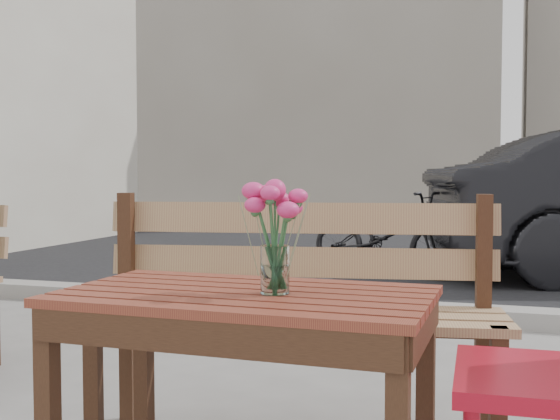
% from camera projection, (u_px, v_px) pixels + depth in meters
% --- Properties ---
extents(street, '(30.00, 8.12, 0.12)m').
position_uv_depth(street, '(396.00, 273.00, 6.93)').
color(street, black).
rests_on(street, ground).
extents(backdrop_buildings, '(15.50, 4.00, 8.00)m').
position_uv_depth(backdrop_buildings, '(463.00, 57.00, 15.60)').
color(backdrop_buildings, gray).
rests_on(backdrop_buildings, ground).
extents(main_table, '(1.10, 0.66, 0.67)m').
position_uv_depth(main_table, '(245.00, 328.00, 2.08)').
color(main_table, maroon).
rests_on(main_table, ground).
extents(main_bench, '(1.60, 0.71, 0.96)m').
position_uv_depth(main_bench, '(297.00, 287.00, 2.69)').
color(main_bench, '#A37654').
rests_on(main_bench, ground).
extents(main_vase, '(0.18, 0.18, 0.33)m').
position_uv_depth(main_vase, '(275.00, 223.00, 2.02)').
color(main_vase, white).
rests_on(main_vase, main_table).
extents(bicycle, '(1.71, 1.04, 0.85)m').
position_uv_depth(bicycle, '(386.00, 233.00, 6.93)').
color(bicycle, black).
rests_on(bicycle, ground).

